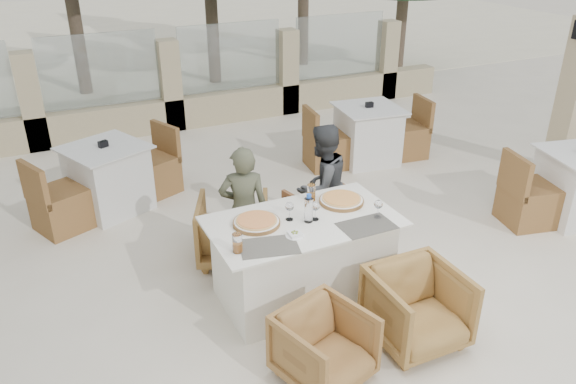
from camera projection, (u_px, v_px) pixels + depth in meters
name	position (u px, v px, depth m)	size (l,w,h in m)	color
ground	(313.00, 291.00, 5.09)	(80.00, 80.00, 0.00)	silver
sand_patch	(92.00, 32.00, 16.44)	(30.00, 16.00, 0.01)	#F8EECB
perimeter_wall_far	(170.00, 79.00, 8.63)	(10.00, 0.34, 1.60)	tan
lantern_pillar	(573.00, 98.00, 7.07)	(0.34, 0.34, 2.00)	beige
dining_table	(303.00, 259.00, 4.87)	(1.60, 0.90, 0.77)	white
placemat_near_left	(269.00, 246.00, 4.32)	(0.45, 0.30, 0.00)	#5D5A50
placemat_near_right	(367.00, 226.00, 4.61)	(0.45, 0.30, 0.00)	#524E46
pizza_left	(257.00, 222.00, 4.62)	(0.39, 0.39, 0.05)	#D44A1C
pizza_right	(341.00, 200.00, 4.98)	(0.40, 0.40, 0.05)	orange
water_bottle	(309.00, 208.00, 4.62)	(0.07, 0.07, 0.25)	#BFDCFC
wine_glass_centre	(290.00, 210.00, 4.66)	(0.08, 0.08, 0.18)	white
wine_glass_near	(315.00, 210.00, 4.67)	(0.08, 0.08, 0.18)	silver
wine_glass_corner	(378.00, 208.00, 4.70)	(0.08, 0.08, 0.18)	silver
beer_glass_left	(237.00, 243.00, 4.22)	(0.08, 0.08, 0.15)	#C36B1B
beer_glass_right	(311.00, 193.00, 4.99)	(0.08, 0.08, 0.15)	orange
olive_dish	(295.00, 234.00, 4.45)	(0.11, 0.11, 0.04)	white
armchair_far_left	(233.00, 229.00, 5.46)	(0.67, 0.69, 0.63)	olive
armchair_far_right	(322.00, 215.00, 5.80)	(0.61, 0.63, 0.57)	#9C6038
armchair_near_left	(324.00, 347.00, 4.03)	(0.59, 0.61, 0.56)	olive
armchair_near_right	(417.00, 308.00, 4.38)	(0.67, 0.69, 0.63)	olive
diner_left	(244.00, 210.00, 5.17)	(0.45, 0.30, 1.25)	#4A4D38
diner_right	(322.00, 186.00, 5.57)	(0.63, 0.49, 1.29)	#3B3D40
bg_table_a	(109.00, 179.00, 6.35)	(1.64, 0.82, 0.77)	silver
bg_table_b	(367.00, 134.00, 7.63)	(1.64, 0.82, 0.77)	silver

